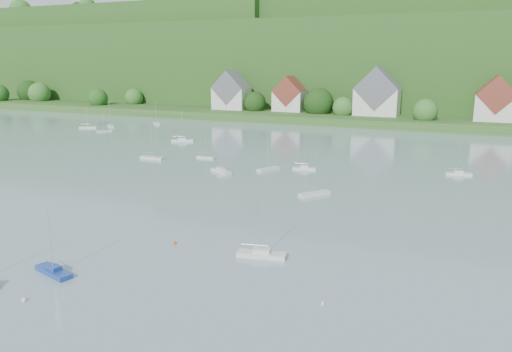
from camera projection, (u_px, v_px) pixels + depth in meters
The scene contains 12 objects.
far_shore_strip at pixel (369, 115), 198.78m from camera, with size 600.00×60.00×3.00m, color #264C1C.
forested_ridge at pixel (396, 60), 255.03m from camera, with size 620.00×181.22×69.89m.
village_building_0 at pixel (231, 93), 206.31m from camera, with size 14.00×10.40×16.00m.
village_building_1 at pixel (289, 97), 198.72m from camera, with size 12.00×9.36×14.00m.
village_building_2 at pixel (377, 96), 184.10m from camera, with size 16.00×11.44×18.00m.
village_building_3 at pixel (496, 102), 167.23m from camera, with size 13.00×10.40×15.50m.
near_sailboat_1 at pixel (54, 270), 55.56m from camera, with size 5.77×3.04×7.50m.
near_sailboat_3 at pixel (261, 254), 60.29m from camera, with size 6.27×2.81×8.17m.
mooring_buoy_1 at pixel (24, 301), 49.37m from camera, with size 0.49×0.49×0.49m, color silver.
mooring_buoy_3 at pixel (175, 244), 64.67m from camera, with size 0.44×0.44×0.44m, color #F33F00.
mooring_buoy_4 at pixel (323, 305), 48.70m from camera, with size 0.40×0.40×0.40m, color silver.
far_sailboat_cluster at pixel (336, 154), 123.78m from camera, with size 188.03×77.47×8.71m.
Camera 1 is at (36.42, -0.90, 23.63)m, focal length 34.66 mm.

